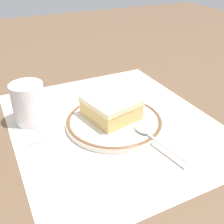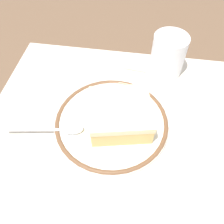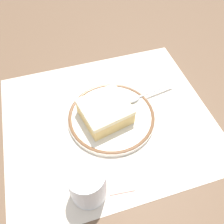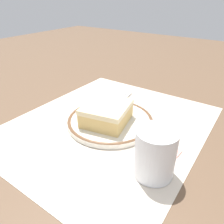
# 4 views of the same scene
# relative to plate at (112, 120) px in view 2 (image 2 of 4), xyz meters

# --- Properties ---
(ground_plane) EXTENTS (2.40, 2.40, 0.00)m
(ground_plane) POSITION_rel_plate_xyz_m (0.01, -0.00, -0.01)
(ground_plane) COLOR brown
(placemat) EXTENTS (0.48, 0.41, 0.00)m
(placemat) POSITION_rel_plate_xyz_m (0.01, -0.00, -0.01)
(placemat) COLOR beige
(placemat) RESTS_ON ground_plane
(plate) EXTENTS (0.20, 0.20, 0.01)m
(plate) POSITION_rel_plate_xyz_m (0.00, 0.00, 0.00)
(plate) COLOR silver
(plate) RESTS_ON placemat
(cake_slice) EXTENTS (0.12, 0.11, 0.04)m
(cake_slice) POSITION_rel_plate_xyz_m (0.01, -0.00, 0.03)
(cake_slice) COLOR #DBB76B
(cake_slice) RESTS_ON plate
(spoon) EXTENTS (0.14, 0.03, 0.01)m
(spoon) POSITION_rel_plate_xyz_m (-0.08, -0.04, 0.01)
(spoon) COLOR silver
(spoon) RESTS_ON plate
(cup) EXTENTS (0.07, 0.07, 0.09)m
(cup) POSITION_rel_plate_xyz_m (0.09, 0.15, 0.03)
(cup) COLOR white
(cup) RESTS_ON placemat
(sugar_packet) EXTENTS (0.05, 0.03, 0.01)m
(sugar_packet) POSITION_rel_plate_xyz_m (0.03, 0.15, -0.00)
(sugar_packet) COLOR #E5998C
(sugar_packet) RESTS_ON placemat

